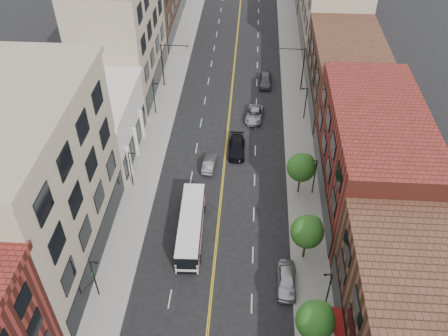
% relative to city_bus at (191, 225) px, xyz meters
% --- Properties ---
extents(sidewalk_left, '(4.00, 110.00, 0.15)m').
position_rel_city_bus_xyz_m(sidewalk_left, '(-7.15, 18.67, -1.55)').
color(sidewalk_left, gray).
rests_on(sidewalk_left, ground).
extents(sidewalk_right, '(4.00, 110.00, 0.15)m').
position_rel_city_bus_xyz_m(sidewalk_right, '(12.85, 18.67, -1.55)').
color(sidewalk_right, gray).
rests_on(sidewalk_right, ground).
extents(bldg_l_tanoffice, '(10.00, 22.00, 18.00)m').
position_rel_city_bus_xyz_m(bldg_l_tanoffice, '(-14.15, -3.33, 7.37)').
color(bldg_l_tanoffice, gray).
rests_on(bldg_l_tanoffice, ground).
extents(bldg_l_white, '(10.00, 14.00, 8.00)m').
position_rel_city_bus_xyz_m(bldg_l_white, '(-14.15, 14.67, 2.37)').
color(bldg_l_white, silver).
rests_on(bldg_l_white, ground).
extents(bldg_l_far_a, '(10.00, 20.00, 18.00)m').
position_rel_city_bus_xyz_m(bldg_l_far_a, '(-14.15, 31.67, 7.37)').
color(bldg_l_far_a, gray).
rests_on(bldg_l_far_a, ground).
extents(bldg_r_mid, '(10.00, 22.00, 12.00)m').
position_rel_city_bus_xyz_m(bldg_r_mid, '(19.85, 7.67, 4.37)').
color(bldg_r_mid, maroon).
rests_on(bldg_r_mid, ground).
extents(bldg_r_far_a, '(10.00, 20.00, 10.00)m').
position_rel_city_bus_xyz_m(bldg_r_far_a, '(19.85, 28.67, 3.37)').
color(bldg_r_far_a, '#533221').
rests_on(bldg_r_far_a, ground).
extents(bldg_r_far_b, '(10.00, 22.00, 14.00)m').
position_rel_city_bus_xyz_m(bldg_r_far_b, '(19.85, 49.67, 5.37)').
color(bldg_r_far_b, gray).
rests_on(bldg_r_far_b, ground).
extents(tree_r_1, '(3.40, 3.40, 5.59)m').
position_rel_city_bus_xyz_m(tree_r_1, '(12.23, -12.26, 2.50)').
color(tree_r_1, black).
rests_on(tree_r_1, sidewalk_right).
extents(tree_r_2, '(3.40, 3.40, 5.59)m').
position_rel_city_bus_xyz_m(tree_r_2, '(12.23, -2.26, 2.50)').
color(tree_r_2, black).
rests_on(tree_r_2, sidewalk_right).
extents(tree_r_3, '(3.40, 3.40, 5.59)m').
position_rel_city_bus_xyz_m(tree_r_3, '(12.23, 7.74, 2.50)').
color(tree_r_3, black).
rests_on(tree_r_3, sidewalk_right).
extents(lamp_l_1, '(0.81, 0.55, 5.05)m').
position_rel_city_bus_xyz_m(lamp_l_1, '(-8.11, -8.33, 1.34)').
color(lamp_l_1, black).
rests_on(lamp_l_1, sidewalk_left).
extents(lamp_l_2, '(0.81, 0.55, 5.05)m').
position_rel_city_bus_xyz_m(lamp_l_2, '(-8.11, 7.67, 1.34)').
color(lamp_l_2, black).
rests_on(lamp_l_2, sidewalk_left).
extents(lamp_l_3, '(0.81, 0.55, 5.05)m').
position_rel_city_bus_xyz_m(lamp_l_3, '(-8.11, 23.67, 1.34)').
color(lamp_l_3, black).
rests_on(lamp_l_3, sidewalk_left).
extents(lamp_r_1, '(0.81, 0.55, 5.05)m').
position_rel_city_bus_xyz_m(lamp_r_1, '(13.80, -8.33, 1.34)').
color(lamp_r_1, black).
rests_on(lamp_r_1, sidewalk_right).
extents(lamp_r_2, '(0.81, 0.55, 5.05)m').
position_rel_city_bus_xyz_m(lamp_r_2, '(13.80, 7.67, 1.34)').
color(lamp_r_2, black).
rests_on(lamp_r_2, sidewalk_right).
extents(lamp_r_3, '(0.81, 0.55, 5.05)m').
position_rel_city_bus_xyz_m(lamp_r_3, '(13.80, 23.67, 1.34)').
color(lamp_r_3, black).
rests_on(lamp_r_3, sidewalk_right).
extents(signal_mast_left, '(4.49, 0.18, 7.20)m').
position_rel_city_bus_xyz_m(signal_mast_left, '(-7.42, 31.67, 3.02)').
color(signal_mast_left, black).
rests_on(signal_mast_left, sidewalk_left).
extents(signal_mast_right, '(4.49, 0.18, 7.20)m').
position_rel_city_bus_xyz_m(signal_mast_right, '(13.11, 31.67, 3.02)').
color(signal_mast_right, black).
rests_on(signal_mast_right, sidewalk_right).
extents(city_bus, '(2.90, 10.97, 2.80)m').
position_rel_city_bus_xyz_m(city_bus, '(0.00, 0.00, 0.00)').
color(city_bus, silver).
rests_on(city_bus, ground).
extents(car_parked_far, '(2.05, 4.83, 1.63)m').
position_rel_city_bus_xyz_m(car_parked_far, '(10.25, -6.00, -0.81)').
color(car_parked_far, '#B2B5BB').
rests_on(car_parked_far, ground).
extents(car_lane_behind, '(1.79, 4.25, 1.37)m').
position_rel_city_bus_xyz_m(car_lane_behind, '(0.97, 11.74, -0.94)').
color(car_lane_behind, '#47484C').
rests_on(car_lane_behind, ground).
extents(car_lane_a, '(2.29, 5.36, 1.54)m').
position_rel_city_bus_xyz_m(car_lane_a, '(4.35, 15.16, -0.86)').
color(car_lane_a, black).
rests_on(car_lane_a, ground).
extents(car_lane_b, '(2.89, 5.31, 1.41)m').
position_rel_city_bus_xyz_m(car_lane_b, '(6.57, 23.25, -0.92)').
color(car_lane_b, '#999AA0').
rests_on(car_lane_b, ground).
extents(car_lane_c, '(2.03, 4.89, 1.65)m').
position_rel_city_bus_xyz_m(car_lane_c, '(8.20, 33.12, -0.80)').
color(car_lane_c, '#454549').
rests_on(car_lane_c, ground).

